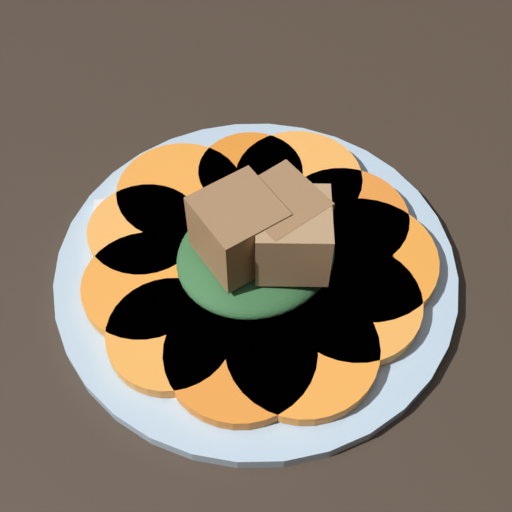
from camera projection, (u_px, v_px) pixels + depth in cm
name	position (u px, v px, depth cm)	size (l,w,h in cm)	color
table_slab	(256.00, 282.00, 49.07)	(120.00, 120.00, 2.00)	black
plate	(256.00, 270.00, 47.83)	(26.75, 26.75, 1.05)	#99B7D1
carrot_slice_0	(145.00, 232.00, 48.36)	(7.70, 7.70, 0.95)	#F99438
carrot_slice_1	(146.00, 287.00, 45.77)	(8.21, 8.21, 0.95)	orange
carrot_slice_2	(170.00, 335.00, 43.74)	(7.88, 7.88, 0.95)	orange
carrot_slice_3	(241.00, 354.00, 43.02)	(9.32, 9.32, 0.95)	orange
carrot_slice_4	(302.00, 349.00, 43.19)	(9.41, 9.41, 0.95)	orange
carrot_slice_5	(352.00, 304.00, 45.05)	(8.81, 8.81, 0.95)	orange
carrot_slice_6	(362.00, 261.00, 46.96)	(9.96, 9.96, 0.95)	orange
carrot_slice_7	(341.00, 215.00, 49.17)	(8.77, 8.77, 0.95)	orange
carrot_slice_8	(298.00, 181.00, 50.99)	(9.07, 9.07, 0.95)	orange
carrot_slice_9	(251.00, 174.00, 51.37)	(7.51, 7.51, 0.95)	orange
carrot_slice_10	(180.00, 193.00, 50.33)	(8.88, 8.88, 0.95)	orange
center_pile	(263.00, 241.00, 44.73)	(10.56, 9.76, 6.92)	#235128
fork	(230.00, 194.00, 50.65)	(17.64, 8.35, 0.40)	silver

